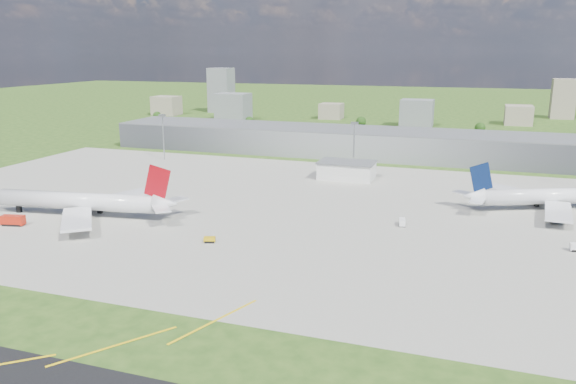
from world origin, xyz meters
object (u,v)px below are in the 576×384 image
(airliner_blue_quad, at_px, (558,196))
(van_white_near, at_px, (402,222))
(airliner_red_twin, at_px, (84,202))
(fire_truck, at_px, (13,221))
(tug_yellow, at_px, (210,240))

(airliner_blue_quad, xyz_separation_m, van_white_near, (-54.72, -41.57, -4.16))
(van_white_near, bearing_deg, airliner_red_twin, 93.76)
(airliner_red_twin, bearing_deg, airliner_blue_quad, -165.90)
(fire_truck, distance_m, van_white_near, 138.53)
(airliner_red_twin, relative_size, airliner_blue_quad, 1.09)
(airliner_blue_quad, bearing_deg, van_white_near, -167.50)
(tug_yellow, bearing_deg, van_white_near, 14.64)
(airliner_red_twin, distance_m, tug_yellow, 59.20)
(fire_truck, bearing_deg, airliner_red_twin, 34.48)
(airliner_red_twin, xyz_separation_m, fire_truck, (-16.70, -17.69, -3.79))
(airliner_blue_quad, height_order, tug_yellow, airliner_blue_quad)
(fire_truck, distance_m, tug_yellow, 74.79)
(fire_truck, height_order, tug_yellow, fire_truck)
(fire_truck, xyz_separation_m, van_white_near, (131.23, 44.38, -0.57))
(airliner_red_twin, xyz_separation_m, van_white_near, (114.53, 26.68, -4.36))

